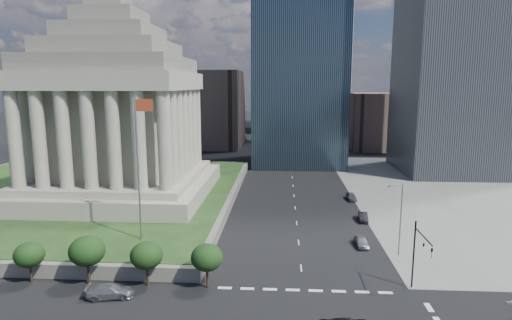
# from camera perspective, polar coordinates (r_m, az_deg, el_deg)

# --- Properties ---
(ground) EXTENTS (500.00, 500.00, 0.00)m
(ground) POSITION_cam_1_polar(r_m,az_deg,el_deg) (133.54, 4.62, 0.05)
(ground) COLOR black
(ground) RESTS_ON ground
(sidewalk_ne) EXTENTS (68.00, 90.00, 0.03)m
(sidewalk_ne) POSITION_cam_1_polar(r_m,az_deg,el_deg) (106.13, 30.77, -3.96)
(sidewalk_ne) COLOR slate
(sidewalk_ne) RESTS_ON ground
(plaza_terrace) EXTENTS (66.00, 70.00, 1.80)m
(plaza_terrace) POSITION_cam_1_polar(r_m,az_deg,el_deg) (94.54, -23.30, -4.37)
(plaza_terrace) COLOR #636054
(plaza_terrace) RESTS_ON ground
(plaza_lawn) EXTENTS (64.00, 68.00, 0.10)m
(plaza_lawn) POSITION_cam_1_polar(r_m,az_deg,el_deg) (94.32, -23.34, -3.81)
(plaza_lawn) COLOR #1C3616
(plaza_lawn) RESTS_ON plaza_terrace
(war_memorial) EXTENTS (34.00, 34.00, 39.00)m
(war_memorial) POSITION_cam_1_polar(r_m,az_deg,el_deg) (85.52, -18.20, 8.42)
(war_memorial) COLOR gray
(war_memorial) RESTS_ON plaza_lawn
(flagpole) EXTENTS (2.52, 0.24, 20.00)m
(flagpole) POSITION_cam_1_polar(r_m,az_deg,el_deg) (59.60, -15.35, 0.05)
(flagpole) COLOR slate
(flagpole) RESTS_ON plaza_lawn
(tree_row) EXTENTS (53.00, 4.00, 6.00)m
(tree_row) POSITION_cam_1_polar(r_m,az_deg,el_deg) (59.66, -30.88, -11.11)
(tree_row) COLOR black
(tree_row) RESTS_ON ground
(midrise_glass) EXTENTS (26.00, 26.00, 60.00)m
(midrise_glass) POSITION_cam_1_polar(r_m,az_deg,el_deg) (126.78, 5.78, 13.12)
(midrise_glass) COLOR black
(midrise_glass) RESTS_ON ground
(building_filler_ne) EXTENTS (20.00, 30.00, 20.00)m
(building_filler_ne) POSITION_cam_1_polar(r_m,az_deg,el_deg) (165.68, 15.67, 5.14)
(building_filler_ne) COLOR brown
(building_filler_ne) RESTS_ON ground
(building_filler_nw) EXTENTS (24.00, 30.00, 28.00)m
(building_filler_nw) POSITION_cam_1_polar(r_m,az_deg,el_deg) (164.07, -6.10, 6.81)
(building_filler_nw) COLOR brown
(building_filler_nw) RESTS_ON ground
(traffic_signal_ne) EXTENTS (0.30, 5.74, 8.00)m
(traffic_signal_ne) POSITION_cam_1_polar(r_m,az_deg,el_deg) (50.87, 20.95, -11.18)
(traffic_signal_ne) COLOR black
(traffic_signal_ne) RESTS_ON ground
(street_lamp_north) EXTENTS (2.13, 0.22, 10.00)m
(street_lamp_north) POSITION_cam_1_polar(r_m,az_deg,el_deg) (61.23, 18.59, -7.03)
(street_lamp_north) COLOR slate
(street_lamp_north) RESTS_ON ground
(suv_grey) EXTENTS (5.34, 2.90, 1.47)m
(suv_grey) POSITION_cam_1_polar(r_m,az_deg,el_deg) (51.53, -18.87, -16.24)
(suv_grey) COLOR slate
(suv_grey) RESTS_ON ground
(parked_sedan_near) EXTENTS (4.22, 1.78, 1.42)m
(parked_sedan_near) POSITION_cam_1_polar(r_m,az_deg,el_deg) (64.69, 13.87, -10.50)
(parked_sedan_near) COLOR gray
(parked_sedan_near) RESTS_ON ground
(parked_sedan_mid) EXTENTS (1.82, 4.26, 1.36)m
(parked_sedan_mid) POSITION_cam_1_polar(r_m,az_deg,el_deg) (76.20, 14.09, -7.37)
(parked_sedan_mid) COLOR black
(parked_sedan_mid) RESTS_ON ground
(parked_sedan_far) EXTENTS (4.41, 1.97, 1.47)m
(parked_sedan_far) POSITION_cam_1_polar(r_m,az_deg,el_deg) (88.94, 12.59, -4.76)
(parked_sedan_far) COLOR #4C4F53
(parked_sedan_far) RESTS_ON ground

